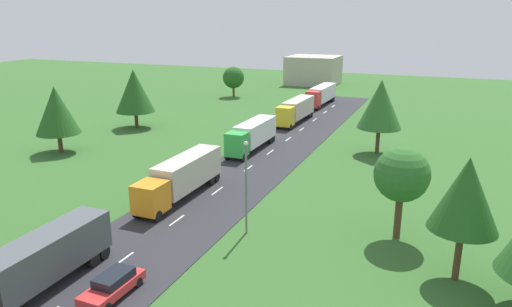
{
  "coord_description": "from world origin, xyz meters",
  "views": [
    {
      "loc": [
        20.54,
        -8.06,
        17.03
      ],
      "look_at": [
        -0.09,
        42.63,
        1.13
      ],
      "focal_mm": 33.31,
      "sensor_mm": 36.0,
      "label": 1
    }
  ],
  "objects_px": {
    "lamppost_second": "(246,183)",
    "tree_elm": "(233,78)",
    "car_second": "(113,285)",
    "truck_second": "(182,176)",
    "tree_maple": "(380,104)",
    "truck_lead": "(33,264)",
    "tree_pine": "(134,91)",
    "truck_third": "(252,134)",
    "tree_birch": "(466,194)",
    "tree_oak": "(56,110)",
    "truck_fifth": "(321,94)",
    "truck_fourth": "(296,110)",
    "distant_building": "(314,70)",
    "tree_ash": "(402,175)"
  },
  "relations": [
    {
      "from": "truck_fifth",
      "to": "distant_building",
      "type": "height_order",
      "value": "distant_building"
    },
    {
      "from": "tree_ash",
      "to": "tree_oak",
      "type": "bearing_deg",
      "value": 168.19
    },
    {
      "from": "tree_birch",
      "to": "truck_lead",
      "type": "bearing_deg",
      "value": -154.16
    },
    {
      "from": "tree_oak",
      "to": "tree_ash",
      "type": "height_order",
      "value": "tree_oak"
    },
    {
      "from": "truck_fourth",
      "to": "tree_pine",
      "type": "xyz_separation_m",
      "value": [
        -22.16,
        -13.12,
        3.67
      ]
    },
    {
      "from": "truck_lead",
      "to": "distant_building",
      "type": "height_order",
      "value": "distant_building"
    },
    {
      "from": "tree_pine",
      "to": "distant_building",
      "type": "xyz_separation_m",
      "value": [
        12.24,
        59.52,
        -2.3
      ]
    },
    {
      "from": "tree_oak",
      "to": "tree_pine",
      "type": "bearing_deg",
      "value": 87.47
    },
    {
      "from": "truck_second",
      "to": "tree_oak",
      "type": "distance_m",
      "value": 24.38
    },
    {
      "from": "truck_fifth",
      "to": "tree_maple",
      "type": "bearing_deg",
      "value": -63.45
    },
    {
      "from": "car_second",
      "to": "tree_elm",
      "type": "height_order",
      "value": "tree_elm"
    },
    {
      "from": "car_second",
      "to": "tree_birch",
      "type": "height_order",
      "value": "tree_birch"
    },
    {
      "from": "truck_third",
      "to": "car_second",
      "type": "relative_size",
      "value": 2.55
    },
    {
      "from": "truck_fourth",
      "to": "tree_maple",
      "type": "height_order",
      "value": "tree_maple"
    },
    {
      "from": "truck_fourth",
      "to": "tree_oak",
      "type": "bearing_deg",
      "value": -128.64
    },
    {
      "from": "tree_pine",
      "to": "truck_fifth",
      "type": "bearing_deg",
      "value": 54.11
    },
    {
      "from": "car_second",
      "to": "distant_building",
      "type": "xyz_separation_m",
      "value": [
        -14.65,
        99.36,
        2.73
      ]
    },
    {
      "from": "tree_maple",
      "to": "distant_building",
      "type": "height_order",
      "value": "tree_maple"
    },
    {
      "from": "truck_lead",
      "to": "tree_ash",
      "type": "height_order",
      "value": "tree_ash"
    },
    {
      "from": "lamppost_second",
      "to": "tree_elm",
      "type": "bearing_deg",
      "value": 115.62
    },
    {
      "from": "tree_birch",
      "to": "tree_pine",
      "type": "xyz_separation_m",
      "value": [
        -46.86,
        29.5,
        -0.23
      ]
    },
    {
      "from": "tree_pine",
      "to": "tree_maple",
      "type": "bearing_deg",
      "value": -0.95
    },
    {
      "from": "truck_fifth",
      "to": "tree_maple",
      "type": "distance_m",
      "value": 34.87
    },
    {
      "from": "tree_oak",
      "to": "truck_second",
      "type": "bearing_deg",
      "value": -19.14
    },
    {
      "from": "lamppost_second",
      "to": "tree_oak",
      "type": "bearing_deg",
      "value": 157.96
    },
    {
      "from": "truck_third",
      "to": "tree_oak",
      "type": "height_order",
      "value": "tree_oak"
    },
    {
      "from": "truck_lead",
      "to": "lamppost_second",
      "type": "distance_m",
      "value": 16.01
    },
    {
      "from": "tree_maple",
      "to": "tree_pine",
      "type": "relative_size",
      "value": 1.03
    },
    {
      "from": "tree_oak",
      "to": "tree_maple",
      "type": "relative_size",
      "value": 0.9
    },
    {
      "from": "truck_fifth",
      "to": "car_second",
      "type": "xyz_separation_m",
      "value": [
        4.94,
        -70.19,
        -1.34
      ]
    },
    {
      "from": "tree_maple",
      "to": "truck_third",
      "type": "bearing_deg",
      "value": -163.75
    },
    {
      "from": "truck_lead",
      "to": "lamppost_second",
      "type": "height_order",
      "value": "lamppost_second"
    },
    {
      "from": "lamppost_second",
      "to": "tree_oak",
      "type": "xyz_separation_m",
      "value": [
        -31.74,
        12.85,
        1.17
      ]
    },
    {
      "from": "car_second",
      "to": "tree_elm",
      "type": "bearing_deg",
      "value": 109.11
    },
    {
      "from": "tree_birch",
      "to": "tree_maple",
      "type": "distance_m",
      "value": 30.38
    },
    {
      "from": "tree_oak",
      "to": "distant_building",
      "type": "xyz_separation_m",
      "value": [
        12.92,
        74.97,
        -1.96
      ]
    },
    {
      "from": "truck_lead",
      "to": "tree_pine",
      "type": "height_order",
      "value": "tree_pine"
    },
    {
      "from": "truck_third",
      "to": "lamppost_second",
      "type": "bearing_deg",
      "value": -68.5
    },
    {
      "from": "tree_maple",
      "to": "distant_building",
      "type": "bearing_deg",
      "value": 112.73
    },
    {
      "from": "truck_lead",
      "to": "distant_building",
      "type": "bearing_deg",
      "value": 95.63
    },
    {
      "from": "truck_second",
      "to": "tree_maple",
      "type": "xyz_separation_m",
      "value": [
        15.3,
        22.75,
        4.24
      ]
    },
    {
      "from": "tree_oak",
      "to": "tree_maple",
      "type": "distance_m",
      "value": 40.9
    },
    {
      "from": "tree_oak",
      "to": "distant_building",
      "type": "distance_m",
      "value": 76.1
    },
    {
      "from": "tree_ash",
      "to": "truck_lead",
      "type": "bearing_deg",
      "value": -140.1
    },
    {
      "from": "lamppost_second",
      "to": "tree_maple",
      "type": "distance_m",
      "value": 28.48
    },
    {
      "from": "tree_ash",
      "to": "car_second",
      "type": "bearing_deg",
      "value": -135.41
    },
    {
      "from": "truck_second",
      "to": "truck_third",
      "type": "bearing_deg",
      "value": 90.63
    },
    {
      "from": "tree_maple",
      "to": "tree_birch",
      "type": "bearing_deg",
      "value": -71.92
    },
    {
      "from": "truck_lead",
      "to": "truck_fourth",
      "type": "distance_m",
      "value": 54.56
    },
    {
      "from": "truck_second",
      "to": "tree_pine",
      "type": "bearing_deg",
      "value": 133.44
    }
  ]
}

